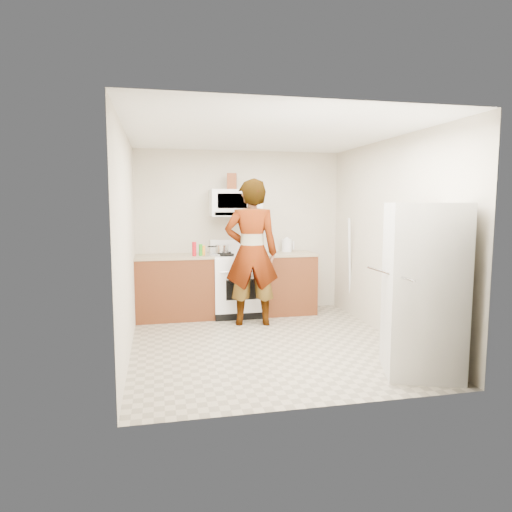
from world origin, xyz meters
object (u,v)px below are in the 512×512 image
object	(u,v)px
microwave	(236,203)
person	(251,253)
saucepan	(222,249)
kettle	(287,245)
fridge	(423,289)
gas_range	(237,283)

from	to	relation	value
microwave	person	world-z (taller)	person
saucepan	kettle	bearing A→B (deg)	3.67
microwave	fridge	size ratio (longest dim) A/B	0.45
gas_range	kettle	bearing A→B (deg)	12.24
kettle	gas_range	bearing A→B (deg)	-159.44
gas_range	microwave	distance (m)	1.22
fridge	person	bearing A→B (deg)	139.97
person	fridge	size ratio (longest dim) A/B	1.19
person	kettle	bearing A→B (deg)	-125.27
gas_range	microwave	world-z (taller)	microwave
person	kettle	distance (m)	1.05
gas_range	person	xyz separation A→B (m)	(0.10, -0.58, 0.53)
microwave	gas_range	bearing A→B (deg)	-90.00
gas_range	saucepan	bearing A→B (deg)	152.35
fridge	kettle	bearing A→B (deg)	120.24
person	fridge	world-z (taller)	person
person	gas_range	bearing A→B (deg)	-71.56
microwave	saucepan	bearing A→B (deg)	-175.85
gas_range	fridge	distance (m)	3.10
person	fridge	xyz separation A→B (m)	(1.28, -2.18, -0.16)
gas_range	person	bearing A→B (deg)	-80.16
person	saucepan	world-z (taller)	person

